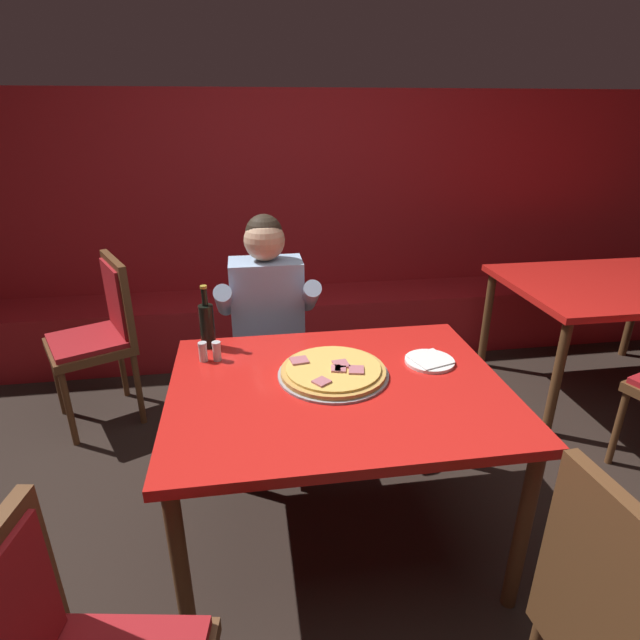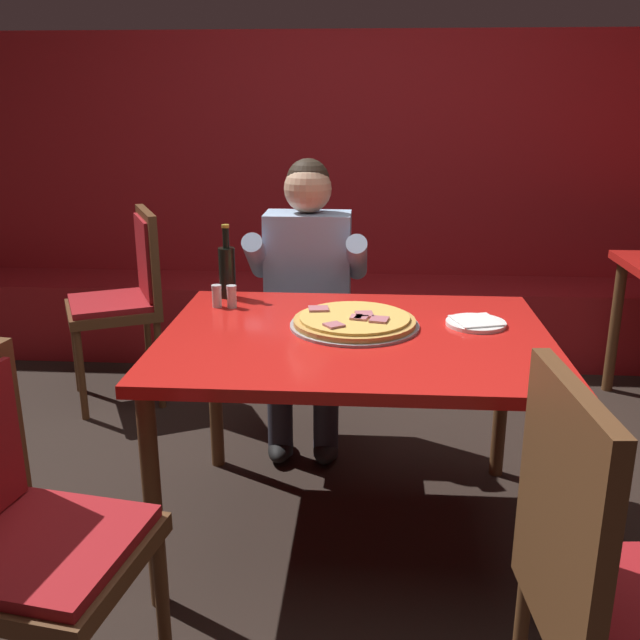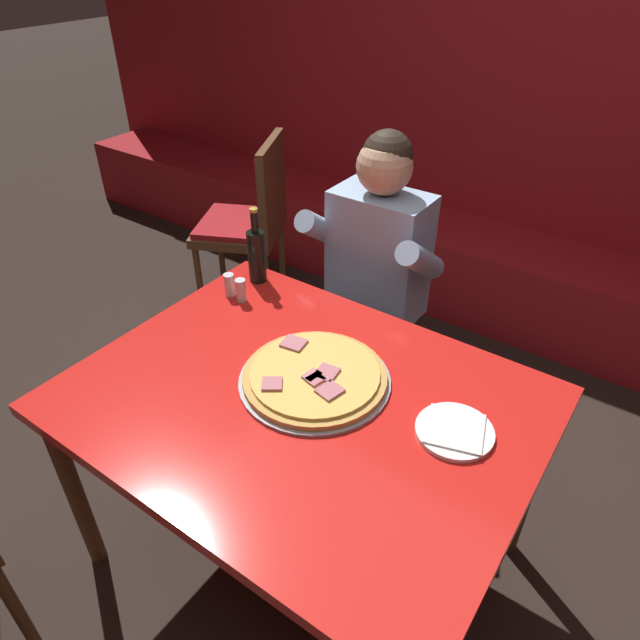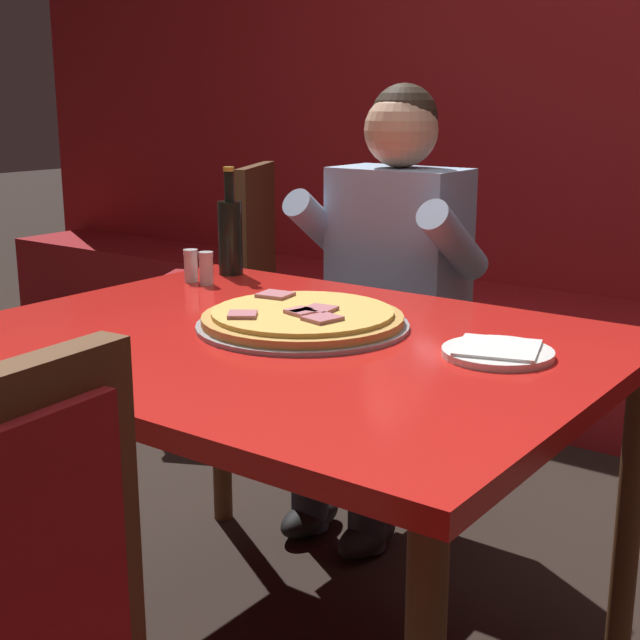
{
  "view_description": "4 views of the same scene",
  "coord_description": "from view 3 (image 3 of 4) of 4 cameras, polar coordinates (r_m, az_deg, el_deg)",
  "views": [
    {
      "loc": [
        -0.32,
        -1.67,
        1.76
      ],
      "look_at": [
        -0.02,
        0.32,
        0.91
      ],
      "focal_mm": 28.0,
      "sensor_mm": 36.0,
      "label": 1
    },
    {
      "loc": [
        0.04,
        -2.29,
        1.53
      ],
      "look_at": [
        -0.13,
        0.12,
        0.77
      ],
      "focal_mm": 40.0,
      "sensor_mm": 36.0,
      "label": 2
    },
    {
      "loc": [
        0.74,
        -0.96,
        1.89
      ],
      "look_at": [
        -0.01,
        0.11,
        0.96
      ],
      "focal_mm": 32.0,
      "sensor_mm": 36.0,
      "label": 3
    },
    {
      "loc": [
        1.1,
        -1.37,
        1.24
      ],
      "look_at": [
        0.09,
        0.01,
        0.81
      ],
      "focal_mm": 50.0,
      "sensor_mm": 36.0,
      "label": 4
    }
  ],
  "objects": [
    {
      "name": "plate_white_paper",
      "position": [
        1.58,
        13.31,
        -10.73
      ],
      "size": [
        0.21,
        0.21,
        0.02
      ],
      "color": "white",
      "rests_on": "main_dining_table"
    },
    {
      "name": "diner_seated_blue_shirt",
      "position": [
        2.29,
        4.7,
        4.08
      ],
      "size": [
        0.53,
        0.53,
        1.27
      ],
      "color": "black",
      "rests_on": "ground_plane"
    },
    {
      "name": "shaker_oregano",
      "position": [
        2.05,
        -7.91,
        2.86
      ],
      "size": [
        0.04,
        0.04,
        0.09
      ],
      "color": "silver",
      "rests_on": "main_dining_table"
    },
    {
      "name": "beer_bottle",
      "position": [
        2.13,
        -6.36,
        6.55
      ],
      "size": [
        0.07,
        0.07,
        0.29
      ],
      "color": "black",
      "rests_on": "main_dining_table"
    },
    {
      "name": "booth_bench",
      "position": [
        3.35,
        17.75,
        3.8
      ],
      "size": [
        6.46,
        0.48,
        0.46
      ],
      "primitive_type": "cube",
      "color": "#A3191E",
      "rests_on": "ground_plane"
    },
    {
      "name": "main_dining_table",
      "position": [
        1.7,
        -1.84,
        -9.51
      ],
      "size": [
        1.31,
        1.01,
        0.76
      ],
      "color": "brown",
      "rests_on": "ground_plane"
    },
    {
      "name": "pizza",
      "position": [
        1.69,
        -0.55,
        -5.7
      ],
      "size": [
        0.45,
        0.45,
        0.05
      ],
      "color": "#9E9EA3",
      "rests_on": "main_dining_table"
    },
    {
      "name": "ground_plane",
      "position": [
        2.24,
        -1.49,
        -22.08
      ],
      "size": [
        24.0,
        24.0,
        0.0
      ],
      "primitive_type": "plane",
      "color": "black"
    },
    {
      "name": "dining_chair_near_right",
      "position": [
        3.13,
        -6.84,
        10.38
      ],
      "size": [
        0.59,
        0.59,
        0.99
      ],
      "color": "brown",
      "rests_on": "ground_plane"
    },
    {
      "name": "booth_wall_panel",
      "position": [
        3.36,
        21.98,
        16.63
      ],
      "size": [
        6.8,
        0.16,
        1.9
      ],
      "primitive_type": "cube",
      "color": "#A3191E",
      "rests_on": "ground_plane"
    },
    {
      "name": "shaker_red_pepper_flakes",
      "position": [
        2.08,
        -9.04,
        3.39
      ],
      "size": [
        0.04,
        0.04,
        0.09
      ],
      "color": "silver",
      "rests_on": "main_dining_table"
    }
  ]
}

